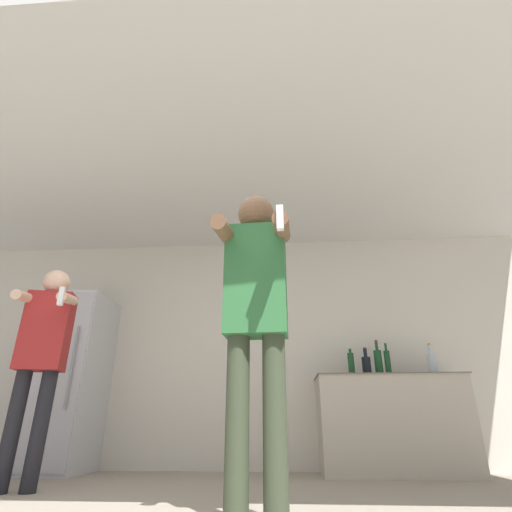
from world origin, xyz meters
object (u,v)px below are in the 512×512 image
Objects in this scene: bottle_amber_bourbon at (378,362)px; bottle_dark_rum at (366,365)px; bottle_short_whiskey at (432,363)px; bottle_green_wine at (351,364)px; person_man_side at (43,348)px; person_woman_foreground at (256,306)px; refrigerator at (69,380)px; bottle_tall_gin at (388,362)px.

bottle_amber_bourbon reaches higher than bottle_dark_rum.
bottle_green_wine is (-0.81, -0.00, 0.00)m from bottle_short_whiskey.
person_man_side is at bearing -159.60° from bottle_short_whiskey.
bottle_dark_rum is 0.16× the size of person_woman_foreground.
bottle_short_whiskey is 0.20× the size of person_man_side.
person_man_side is at bearing -155.19° from bottle_dark_rum.
person_woman_foreground is (-1.65, -2.05, 0.04)m from bottle_short_whiskey.
person_woman_foreground is 1.09× the size of person_man_side.
refrigerator is at bearing 108.20° from person_man_side.
bottle_tall_gin is at bearing 180.00° from bottle_short_whiskey.
person_woman_foreground is at bearing -115.69° from bottle_dark_rum.
bottle_tall_gin is at bearing 0.00° from bottle_green_wine.
refrigerator is at bearing 136.59° from person_woman_foreground.
person_man_side is at bearing 155.13° from person_woman_foreground.
refrigerator is 5.08× the size of bottle_tall_gin.
refrigerator reaches higher than person_man_side.
refrigerator is 2.93m from person_woman_foreground.
bottle_amber_bourbon is 1.12× the size of bottle_short_whiskey.
person_woman_foreground is at bearing -128.72° from bottle_short_whiskey.
bottle_amber_bourbon reaches higher than bottle_green_wine.
refrigerator reaches higher than bottle_tall_gin.
bottle_short_whiskey is at bearing 0.00° from bottle_dark_rum.
bottle_amber_bourbon is at bearing 180.00° from bottle_tall_gin.
person_woman_foreground is (2.12, -2.01, 0.18)m from refrigerator.
bottle_green_wine is at bearing -180.00° from bottle_short_whiskey.
bottle_green_wine is at bearing -180.00° from bottle_amber_bourbon.
person_man_side is (-1.72, 0.80, -0.08)m from person_woman_foreground.
bottle_tall_gin is at bearing 59.61° from person_woman_foreground.
bottle_tall_gin is 0.21× the size of person_man_side.
bottle_short_whiskey is (0.53, 0.00, -0.02)m from bottle_amber_bourbon.
bottle_amber_bourbon is 1.27× the size of bottle_dark_rum.
bottle_amber_bourbon is 0.21× the size of person_woman_foreground.
bottle_short_whiskey reaches higher than bottle_green_wine.
refrigerator is 3.11m from bottle_dark_rum.
bottle_amber_bourbon is 2.33m from person_woman_foreground.
bottle_dark_rum is at bearing -180.00° from bottle_amber_bourbon.
person_woman_foreground is 1.90m from person_man_side.
bottle_tall_gin reaches higher than bottle_dark_rum.
person_woman_foreground is (-1.11, -2.05, 0.03)m from bottle_amber_bourbon.
refrigerator is 5.38× the size of bottle_short_whiskey.
bottle_amber_bourbon reaches higher than bottle_tall_gin.
bottle_dark_rum is at bearing -180.00° from bottle_tall_gin.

